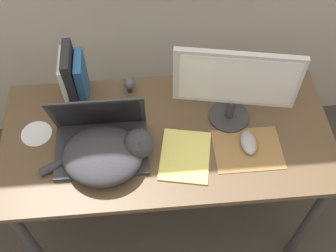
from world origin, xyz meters
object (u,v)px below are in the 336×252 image
laptop (101,139)px  cd_disc (37,134)px  notepad (185,156)px  cat (108,154)px  webcam (129,84)px  external_monitor (235,84)px  computer_mouse (248,143)px  book_row (74,78)px

laptop → cd_disc: (-0.26, 0.08, -0.05)m
notepad → laptop: bearing=166.4°
cat → webcam: cat is taller
laptop → external_monitor: 0.54m
computer_mouse → notepad: computer_mouse is taller
laptop → computer_mouse: 0.56m
external_monitor → cd_disc: (-0.76, -0.01, -0.20)m
computer_mouse → cd_disc: 0.82m
notepad → webcam: (-0.19, 0.34, 0.04)m
laptop → cd_disc: bearing=163.2°
laptop → cat: 0.08m
cat → cd_disc: (-0.28, 0.15, -0.05)m
notepad → webcam: size_ratio=3.49×
book_row → laptop: bearing=-68.9°
computer_mouse → cd_disc: size_ratio=0.89×
external_monitor → webcam: 0.45m
book_row → cd_disc: size_ratio=2.11×
laptop → computer_mouse: laptop is taller
computer_mouse → cd_disc: computer_mouse is taller
webcam → cat: bearing=-104.9°
notepad → cd_disc: (-0.57, 0.15, -0.00)m
cat → external_monitor: external_monitor is taller
cat → book_row: 0.35m
webcam → notepad: bearing=-60.0°
notepad → cd_disc: bearing=165.0°
cd_disc → laptop: bearing=-16.8°
webcam → external_monitor: bearing=-23.6°
external_monitor → computer_mouse: (0.05, -0.14, -0.18)m
book_row → webcam: size_ratio=3.40×
laptop → book_row: (-0.10, 0.25, 0.07)m
book_row → external_monitor: bearing=-14.9°
external_monitor → notepad: (-0.20, -0.17, -0.20)m
laptop → webcam: (0.12, 0.26, -0.00)m
laptop → cat: laptop is taller
laptop → external_monitor: (0.51, 0.09, 0.15)m
cd_disc → external_monitor: bearing=1.1°
cat → laptop: bearing=110.6°
laptop → computer_mouse: bearing=-4.8°
notepad → webcam: bearing=120.0°
external_monitor → webcam: size_ratio=6.04×
computer_mouse → webcam: 0.54m
computer_mouse → cat: bearing=-177.2°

